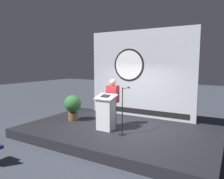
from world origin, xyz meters
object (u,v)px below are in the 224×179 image
Objects in this scene: speaker_person at (113,102)px; microphone_stand at (123,117)px; podium at (106,113)px; potted_plant at (73,105)px.

microphone_stand is (0.70, -0.57, -0.32)m from speaker_person.
podium is 1.21× the size of potted_plant.
potted_plant is (-2.39, 0.45, 0.07)m from microphone_stand.
microphone_stand is 1.50× the size of potted_plant.
microphone_stand reaches higher than podium.
speaker_person is 1.12× the size of microphone_stand.
speaker_person is at bearing 140.91° from microphone_stand.
podium is 0.72× the size of speaker_person.
podium reaches higher than potted_plant.
podium is 0.69m from microphone_stand.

